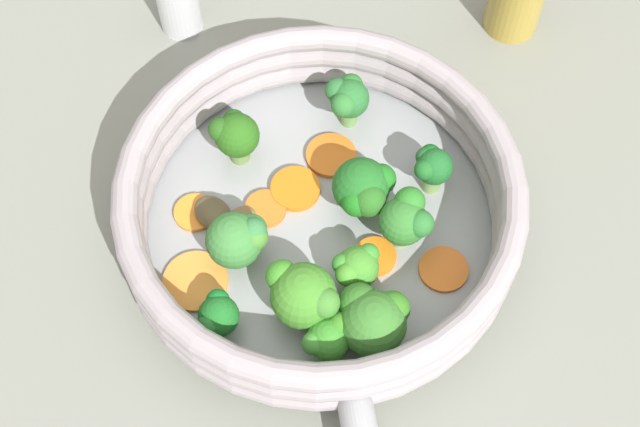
% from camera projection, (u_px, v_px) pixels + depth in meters
% --- Properties ---
extents(ground_plane, '(4.00, 4.00, 0.00)m').
position_uv_depth(ground_plane, '(320.00, 231.00, 0.68)').
color(ground_plane, gray).
extents(skillet, '(0.28, 0.28, 0.01)m').
position_uv_depth(skillet, '(320.00, 227.00, 0.68)').
color(skillet, '#939699').
rests_on(skillet, ground_plane).
extents(skillet_rim_wall, '(0.30, 0.30, 0.06)m').
position_uv_depth(skillet_rim_wall, '(320.00, 204.00, 0.65)').
color(skillet_rim_wall, '#9B8F94').
rests_on(skillet_rim_wall, skillet).
extents(skillet_rivet_left, '(0.01, 0.01, 0.01)m').
position_uv_depth(skillet_rivet_left, '(311.00, 391.00, 0.60)').
color(skillet_rivet_left, gray).
rests_on(skillet_rivet_left, skillet).
extents(skillet_rivet_right, '(0.01, 0.01, 0.01)m').
position_uv_depth(skillet_rivet_right, '(390.00, 378.00, 0.61)').
color(skillet_rivet_right, '#92939C').
rests_on(skillet_rivet_right, skillet).
extents(carrot_slice_0, '(0.03, 0.03, 0.00)m').
position_uv_depth(carrot_slice_0, '(195.00, 213.00, 0.67)').
color(carrot_slice_0, orange).
rests_on(carrot_slice_0, skillet).
extents(carrot_slice_1, '(0.04, 0.04, 0.00)m').
position_uv_depth(carrot_slice_1, '(444.00, 268.00, 0.65)').
color(carrot_slice_1, orange).
rests_on(carrot_slice_1, skillet).
extents(carrot_slice_2, '(0.03, 0.03, 0.00)m').
position_uv_depth(carrot_slice_2, '(266.00, 209.00, 0.68)').
color(carrot_slice_2, orange).
rests_on(carrot_slice_2, skillet).
extents(carrot_slice_3, '(0.04, 0.04, 0.01)m').
position_uv_depth(carrot_slice_3, '(375.00, 257.00, 0.66)').
color(carrot_slice_3, orange).
rests_on(carrot_slice_3, skillet).
extents(carrot_slice_4, '(0.05, 0.05, 0.00)m').
position_uv_depth(carrot_slice_4, '(331.00, 156.00, 0.70)').
color(carrot_slice_4, orange).
rests_on(carrot_slice_4, skillet).
extents(carrot_slice_5, '(0.05, 0.05, 0.00)m').
position_uv_depth(carrot_slice_5, '(195.00, 281.00, 0.65)').
color(carrot_slice_5, orange).
rests_on(carrot_slice_5, skillet).
extents(carrot_slice_6, '(0.05, 0.05, 0.01)m').
position_uv_depth(carrot_slice_6, '(295.00, 189.00, 0.68)').
color(carrot_slice_6, orange).
rests_on(carrot_slice_6, skillet).
extents(broccoli_floret_0, '(0.04, 0.04, 0.05)m').
position_uv_depth(broccoli_floret_0, '(239.00, 238.00, 0.63)').
color(broccoli_floret_0, '#6DA453').
rests_on(broccoli_floret_0, skillet).
extents(broccoli_floret_1, '(0.04, 0.03, 0.04)m').
position_uv_depth(broccoli_floret_1, '(356.00, 267.00, 0.63)').
color(broccoli_floret_1, '#6BA056').
rests_on(broccoli_floret_1, skillet).
extents(broccoli_floret_2, '(0.04, 0.04, 0.05)m').
position_uv_depth(broccoli_floret_2, '(407.00, 219.00, 0.64)').
color(broccoli_floret_2, '#8DA35F').
rests_on(broccoli_floret_2, skillet).
extents(broccoli_floret_3, '(0.04, 0.03, 0.04)m').
position_uv_depth(broccoli_floret_3, '(218.00, 315.00, 0.61)').
color(broccoli_floret_3, '#7A9A5D').
rests_on(broccoli_floret_3, skillet).
extents(broccoli_floret_4, '(0.03, 0.03, 0.04)m').
position_uv_depth(broccoli_floret_4, '(432.00, 166.00, 0.66)').
color(broccoli_floret_4, '#7DA056').
rests_on(broccoli_floret_4, skillet).
extents(broccoli_floret_5, '(0.04, 0.04, 0.05)m').
position_uv_depth(broccoli_floret_5, '(235.00, 134.00, 0.68)').
color(broccoli_floret_5, olive).
rests_on(broccoli_floret_5, skillet).
extents(broccoli_floret_6, '(0.04, 0.04, 0.05)m').
position_uv_depth(broccoli_floret_6, '(347.00, 98.00, 0.69)').
color(broccoli_floret_6, '#68974D').
rests_on(broccoli_floret_6, skillet).
extents(broccoli_floret_7, '(0.05, 0.05, 0.05)m').
position_uv_depth(broccoli_floret_7, '(373.00, 319.00, 0.61)').
color(broccoli_floret_7, '#8BAB6C').
rests_on(broccoli_floret_7, skillet).
extents(broccoli_floret_8, '(0.05, 0.05, 0.05)m').
position_uv_depth(broccoli_floret_8, '(304.00, 295.00, 0.61)').
color(broccoli_floret_8, '#77A750').
rests_on(broccoli_floret_8, skillet).
extents(broccoli_floret_9, '(0.04, 0.03, 0.04)m').
position_uv_depth(broccoli_floret_9, '(329.00, 338.00, 0.60)').
color(broccoli_floret_9, '#6C864D').
rests_on(broccoli_floret_9, skillet).
extents(broccoli_floret_10, '(0.05, 0.04, 0.05)m').
position_uv_depth(broccoli_floret_10, '(364.00, 189.00, 0.65)').
color(broccoli_floret_10, '#5C884D').
rests_on(broccoli_floret_10, skillet).
extents(mushroom_piece_0, '(0.04, 0.04, 0.01)m').
position_uv_depth(mushroom_piece_0, '(213.00, 213.00, 0.67)').
color(mushroom_piece_0, brown).
rests_on(mushroom_piece_0, skillet).
extents(mushroom_piece_1, '(0.03, 0.03, 0.01)m').
position_uv_depth(mushroom_piece_1, '(241.00, 219.00, 0.67)').
color(mushroom_piece_1, brown).
rests_on(mushroom_piece_1, skillet).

